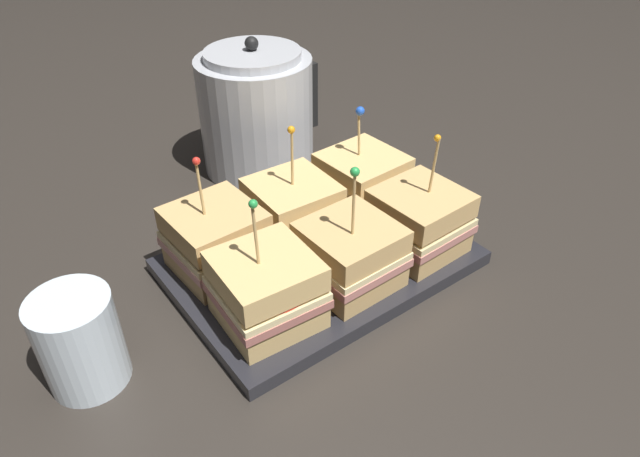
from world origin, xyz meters
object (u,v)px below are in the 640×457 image
sandwich_front_left (267,290)px  sandwich_back_left (216,240)px  sandwich_back_center (291,210)px  kettle_steel (257,112)px  sandwich_front_center (349,255)px  drinking_glass (81,343)px  serving_platter (320,262)px  sandwich_back_right (362,183)px  sandwich_front_right (419,221)px

sandwich_front_left → sandwich_back_left: sandwich_front_left is taller
sandwich_back_center → kettle_steel: bearing=68.9°
sandwich_front_center → drinking_glass: bearing=169.5°
sandwich_back_left → sandwich_back_center: (0.11, 0.00, -0.00)m
sandwich_back_center → serving_platter: bearing=-87.5°
sandwich_front_center → sandwich_back_center: (-0.00, 0.11, -0.00)m
sandwich_front_center → drinking_glass: (-0.29, 0.05, -0.00)m
sandwich_back_right → sandwich_back_center: bearing=177.4°
sandwich_front_center → serving_platter: bearing=89.0°
serving_platter → sandwich_front_center: (-0.00, -0.06, 0.05)m
serving_platter → sandwich_front_right: (0.11, -0.06, 0.05)m
serving_platter → drinking_glass: 0.29m
serving_platter → sandwich_front_right: 0.13m
serving_platter → sandwich_back_center: bearing=92.5°
sandwich_front_center → sandwich_front_left: bearing=177.7°
sandwich_front_center → sandwich_front_right: bearing=-0.7°
sandwich_back_left → kettle_steel: (0.19, 0.21, 0.03)m
sandwich_front_right → sandwich_back_center: (-0.11, 0.12, -0.00)m
sandwich_front_left → sandwich_back_right: bearing=25.6°
sandwich_front_center → sandwich_front_right: sandwich_front_center is taller
sandwich_front_center → sandwich_back_right: 0.16m
sandwich_front_center → kettle_steel: bearing=76.3°
sandwich_front_center → sandwich_back_left: sandwich_front_center is taller
sandwich_front_left → drinking_glass: bearing=164.7°
sandwich_front_left → sandwich_back_right: size_ratio=1.05×
sandwich_front_left → kettle_steel: kettle_steel is taller
serving_platter → sandwich_front_left: (-0.11, -0.05, 0.05)m
sandwich_back_right → kettle_steel: bearing=98.8°
serving_platter → sandwich_back_right: (0.11, 0.05, 0.05)m
kettle_steel → sandwich_back_right: bearing=-81.2°
sandwich_front_center → kettle_steel: kettle_steel is taller
sandwich_front_center → sandwich_front_right: size_ratio=1.01×
serving_platter → sandwich_back_right: sandwich_back_right is taller
kettle_steel → drinking_glass: (-0.36, -0.27, -0.04)m
sandwich_front_center → kettle_steel: (0.08, 0.32, 0.04)m
sandwich_back_left → sandwich_front_right: bearing=-27.7°
serving_platter → sandwich_front_left: 0.13m
serving_platter → sandwich_back_left: 0.13m
sandwich_front_center → drinking_glass: size_ratio=1.53×
sandwich_back_center → drinking_glass: size_ratio=1.50×
sandwich_front_center → sandwich_back_center: 0.11m
sandwich_front_left → sandwich_back_center: bearing=46.0°
sandwich_front_left → sandwich_front_center: sandwich_front_center is taller
sandwich_front_left → sandwich_front_center: size_ratio=0.98×
sandwich_back_center → drinking_glass: (-0.28, -0.06, -0.00)m
sandwich_back_left → serving_platter: bearing=-27.0°
serving_platter → sandwich_back_right: bearing=25.5°
sandwich_front_center → sandwich_back_right: size_ratio=1.07×
sandwich_front_left → sandwich_front_right: 0.22m
serving_platter → sandwich_front_left: bearing=-154.3°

